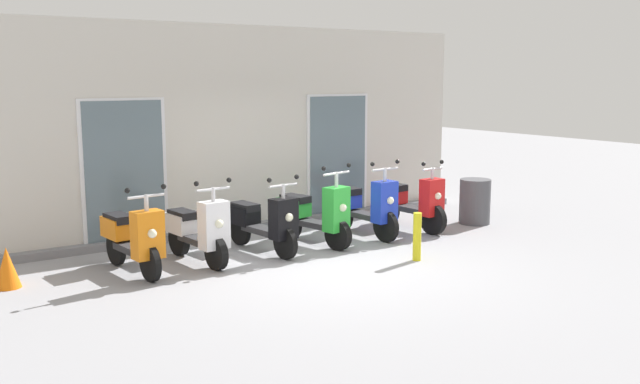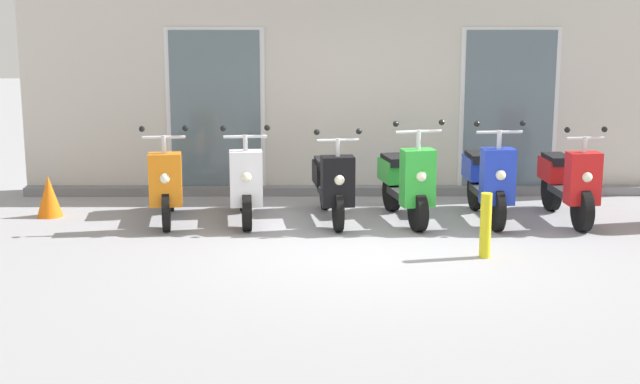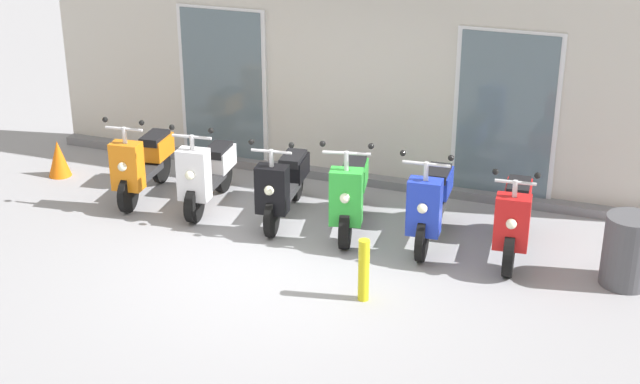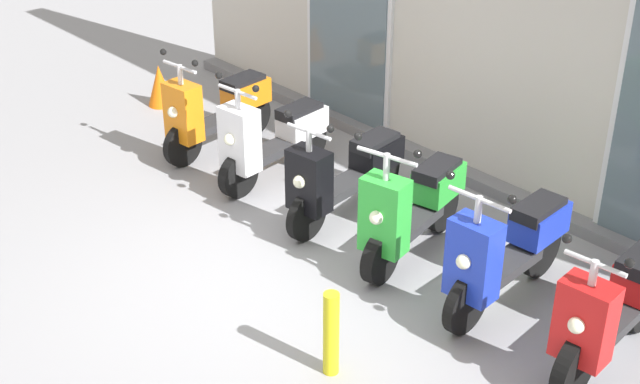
# 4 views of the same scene
# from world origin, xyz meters

# --- Properties ---
(ground_plane) EXTENTS (40.00, 40.00, 0.00)m
(ground_plane) POSITION_xyz_m (0.00, 0.00, 0.00)
(ground_plane) COLOR #939399
(storefront_facade) EXTENTS (9.34, 0.50, 3.47)m
(storefront_facade) POSITION_xyz_m (-0.00, 2.89, 1.68)
(storefront_facade) COLOR beige
(storefront_facade) RESTS_ON ground_plane
(scooter_orange) EXTENTS (0.56, 1.53, 1.25)m
(scooter_orange) POSITION_xyz_m (-2.46, 1.16, 0.50)
(scooter_orange) COLOR black
(scooter_orange) RESTS_ON ground_plane
(scooter_white) EXTENTS (0.58, 1.51, 1.25)m
(scooter_white) POSITION_xyz_m (-1.51, 1.18, 0.48)
(scooter_white) COLOR black
(scooter_white) RESTS_ON ground_plane
(scooter_black) EXTENTS (0.59, 1.63, 1.22)m
(scooter_black) POSITION_xyz_m (-0.45, 1.20, 0.47)
(scooter_black) COLOR black
(scooter_black) RESTS_ON ground_plane
(scooter_green) EXTENTS (0.71, 1.53, 1.32)m
(scooter_green) POSITION_xyz_m (0.46, 1.14, 0.49)
(scooter_green) COLOR black
(scooter_green) RESTS_ON ground_plane
(scooter_blue) EXTENTS (0.61, 1.62, 1.31)m
(scooter_blue) POSITION_xyz_m (1.46, 1.17, 0.52)
(scooter_blue) COLOR black
(scooter_blue) RESTS_ON ground_plane
(scooter_red) EXTENTS (0.51, 1.61, 1.24)m
(scooter_red) POSITION_xyz_m (2.45, 1.15, 0.48)
(scooter_red) COLOR black
(scooter_red) RESTS_ON ground_plane
(curb_bollard) EXTENTS (0.12, 0.12, 0.70)m
(curb_bollard) POSITION_xyz_m (1.15, -0.46, 0.35)
(curb_bollard) COLOR yellow
(curb_bollard) RESTS_ON ground_plane
(trash_bin) EXTENTS (0.55, 0.55, 0.80)m
(trash_bin) POSITION_xyz_m (3.73, 0.88, 0.40)
(trash_bin) COLOR #4C4C51
(trash_bin) RESTS_ON ground_plane
(traffic_cone) EXTENTS (0.32, 0.32, 0.52)m
(traffic_cone) POSITION_xyz_m (-3.99, 1.42, 0.26)
(traffic_cone) COLOR orange
(traffic_cone) RESTS_ON ground_plane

